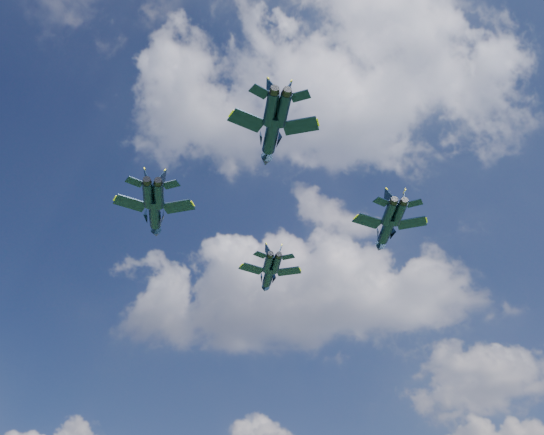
{
  "coord_description": "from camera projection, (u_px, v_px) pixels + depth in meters",
  "views": [
    {
      "loc": [
        21.03,
        -75.25,
        8.01
      ],
      "look_at": [
        4.81,
        2.54,
        64.39
      ],
      "focal_mm": 40.0,
      "sensor_mm": 36.0,
      "label": 1
    }
  ],
  "objects": [
    {
      "name": "jet_left",
      "position": [
        155.0,
        214.0,
        98.68
      ],
      "size": [
        12.41,
        16.98,
        4.0
      ],
      "rotation": [
        0.0,
        0.0,
        0.32
      ],
      "color": "black"
    },
    {
      "name": "jet_slot",
      "position": [
        271.0,
        136.0,
        82.53
      ],
      "size": [
        11.69,
        16.11,
        3.81
      ],
      "rotation": [
        0.0,
        0.0,
        0.35
      ],
      "color": "black"
    },
    {
      "name": "jet_lead",
      "position": [
        268.0,
        276.0,
        113.92
      ],
      "size": [
        11.1,
        15.27,
        3.61
      ],
      "rotation": [
        0.0,
        0.0,
        0.35
      ],
      "color": "black"
    },
    {
      "name": "jet_right",
      "position": [
        386.0,
        230.0,
        99.44
      ],
      "size": [
        11.85,
        16.03,
        3.77
      ],
      "rotation": [
        0.0,
        0.0,
        0.28
      ],
      "color": "black"
    }
  ]
}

